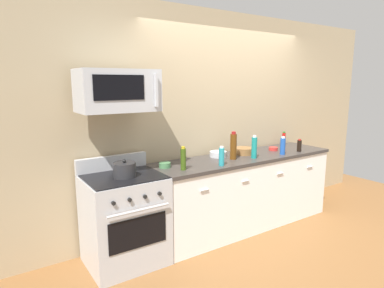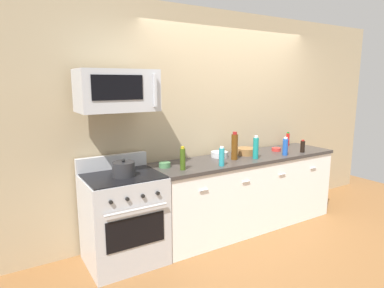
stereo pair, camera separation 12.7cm
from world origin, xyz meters
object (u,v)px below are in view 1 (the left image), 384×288
range_oven (125,219)px  bottle_olive_oil (183,159)px  microwave (118,91)px  bowl_red_small (273,149)px  bowl_green_glaze (165,165)px  bottle_hot_sauce_red (284,139)px  stockpot (125,170)px  bowl_wooden_salad (244,151)px  bottle_soda_blue (283,146)px  bottle_soy_sauce_dark (299,146)px  bottle_sparkling_teal (254,147)px  bottle_wine_amber (233,146)px  bowl_steel_prep (218,154)px  bottle_dish_soap (222,156)px

range_oven → bottle_olive_oil: bearing=-12.7°
microwave → bowl_red_small: microwave is taller
bowl_green_glaze → bottle_hot_sauce_red: bearing=4.9°
microwave → stockpot: (-0.00, -0.10, -0.76)m
bowl_wooden_salad → stockpot: 1.68m
bottle_soda_blue → bottle_hot_sauce_red: size_ratio=1.17×
bottle_soy_sauce_dark → bowl_red_small: bearing=133.5°
bottle_hot_sauce_red → microwave: bearing=-175.9°
bottle_soy_sauce_dark → stockpot: bearing=176.5°
bottle_olive_oil → bottle_soy_sauce_dark: (1.78, -0.06, -0.04)m
bottle_sparkling_teal → bowl_red_small: bottle_sparkling_teal is taller
bottle_wine_amber → bowl_green_glaze: bearing=173.0°
bottle_olive_oil → bottle_soy_sauce_dark: bearing=-2.0°
bottle_soy_sauce_dark → microwave: bearing=174.1°
bowl_green_glaze → bowl_steel_prep: bearing=6.7°
bottle_soy_sauce_dark → bowl_wooden_salad: bottle_soy_sauce_dark is taller
range_oven → bowl_wooden_salad: bearing=2.9°
bowl_red_small → bottle_dish_soap: bearing=-166.7°
bottle_wine_amber → bottle_sparkling_teal: (0.24, -0.10, -0.03)m
bottle_sparkling_teal → bottle_hot_sauce_red: size_ratio=1.42×
bowl_green_glaze → range_oven: bearing=-174.0°
bowl_wooden_salad → bottle_dish_soap: bearing=-153.5°
bottle_hot_sauce_red → bowl_red_small: bottle_hot_sauce_red is taller
bottle_wine_amber → bottle_sparkling_teal: bearing=-21.7°
range_oven → bottle_wine_amber: size_ratio=3.20×
bottle_soda_blue → stockpot: bearing=175.9°
bowl_steel_prep → bottle_dish_soap: bearing=-123.3°
bottle_olive_oil → bottle_hot_sauce_red: (1.98, 0.37, -0.03)m
range_oven → bottle_soy_sauce_dark: bottle_soy_sauce_dark is taller
bowl_red_small → bowl_green_glaze: 1.67m
bottle_soy_sauce_dark → bottle_soda_blue: 0.33m
bowl_red_small → bowl_green_glaze: bearing=179.6°
bottle_sparkling_teal → bowl_green_glaze: (-1.12, 0.21, -0.10)m
bottle_dish_soap → stockpot: size_ratio=1.00×
bottle_dish_soap → bottle_soda_blue: bearing=1.0°
bowl_steel_prep → bowl_green_glaze: bearing=-173.3°
bowl_steel_prep → stockpot: stockpot is taller
bottle_sparkling_teal → bottle_soda_blue: bearing=-6.3°
bowl_green_glaze → stockpot: size_ratio=0.58×
bowl_red_small → microwave: bearing=179.9°
bottle_olive_oil → bottle_soda_blue: (1.46, -0.06, -0.01)m
bowl_green_glaze → bowl_steel_prep: bowl_steel_prep is taller
microwave → bottle_sparkling_teal: (1.62, -0.20, -0.70)m
bottle_sparkling_teal → bowl_green_glaze: bottle_sparkling_teal is taller
bottle_wine_amber → bottle_hot_sauce_red: size_ratio=1.69×
bowl_steel_prep → stockpot: (-1.31, -0.20, 0.04)m
bottle_olive_oil → bottle_soda_blue: bearing=-2.5°
microwave → bowl_green_glaze: size_ratio=5.87×
range_oven → bottle_dish_soap: 1.22m
range_oven → bottle_sparkling_teal: bottle_sparkling_teal is taller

